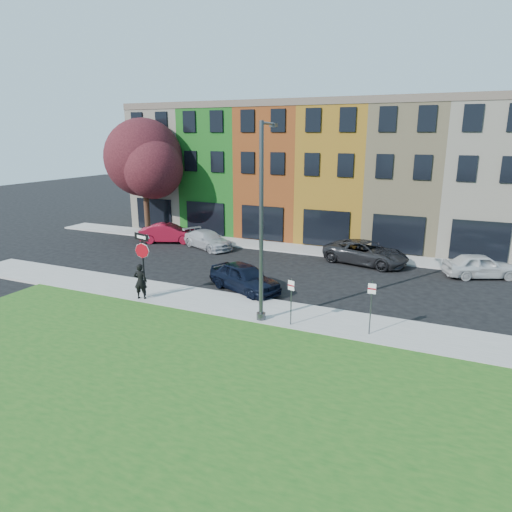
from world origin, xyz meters
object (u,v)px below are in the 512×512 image
at_px(street_lamp, 262,224).
at_px(stop_sign, 142,252).
at_px(sedan_near, 244,277).
at_px(man, 141,281).

bearing_deg(street_lamp, stop_sign, 169.00).
relative_size(stop_sign, street_lamp, 0.38).
distance_m(stop_sign, street_lamp, 6.87).
height_order(stop_sign, street_lamp, street_lamp).
xyz_separation_m(stop_sign, street_lamp, (6.57, -0.21, 1.98)).
relative_size(sedan_near, street_lamp, 0.56).
bearing_deg(man, street_lamp, 162.44).
distance_m(man, sedan_near, 5.32).
distance_m(stop_sign, sedan_near, 5.40).
bearing_deg(street_lamp, sedan_near, 117.66).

